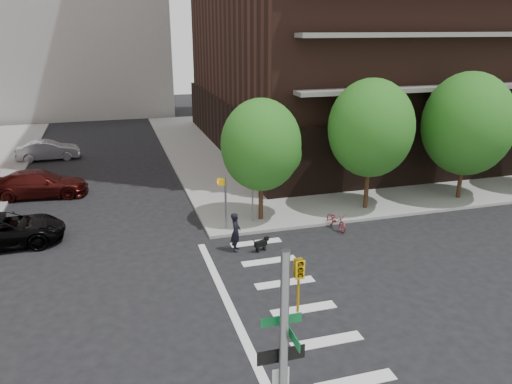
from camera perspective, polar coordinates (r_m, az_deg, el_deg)
ground at (r=17.62m, az=-3.94°, el=-14.68°), size 120.00×120.00×0.00m
sidewalk_ne at (r=45.67m, az=15.05°, el=5.77°), size 39.00×33.00×0.15m
crosswalk at (r=18.13m, az=3.08°, el=-13.59°), size 3.85×13.00×0.01m
tree_a at (r=24.64m, az=0.58°, el=5.39°), size 4.00×4.00×5.90m
tree_b at (r=26.88m, az=13.00°, el=7.11°), size 4.50×4.50×6.65m
tree_c at (r=30.27m, az=23.04°, el=7.17°), size 5.00×5.00×6.80m
pedestrian_signal at (r=24.27m, az=-2.84°, el=-0.21°), size 2.18×0.67×2.60m
parked_car_black at (r=25.58m, az=-27.01°, el=-3.94°), size 2.71×5.50×1.50m
parked_car_maroon at (r=31.99m, az=-23.49°, el=0.86°), size 2.74×5.61×1.57m
parked_car_silver at (r=40.69m, az=-22.67°, el=4.42°), size 1.83×4.57×1.48m
scooter at (r=25.11m, az=9.17°, el=-3.23°), size 0.81×1.74×0.88m
dog_walker at (r=22.27m, az=-2.33°, el=-4.60°), size 0.77×0.63×1.80m
dog at (r=22.41m, az=0.63°, el=-5.86°), size 0.73×0.41×0.61m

